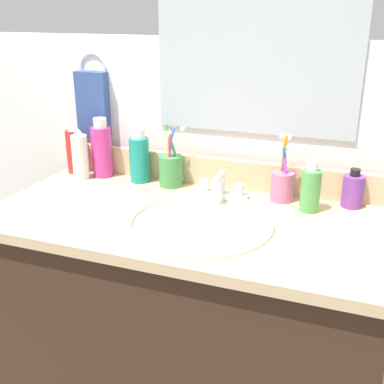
# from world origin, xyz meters

# --- Properties ---
(vanity_cabinet) EXTENTS (1.04, 0.49, 0.83)m
(vanity_cabinet) POSITION_xyz_m (0.00, 0.00, 0.41)
(vanity_cabinet) COLOR #382316
(vanity_cabinet) RESTS_ON ground_plane
(countertop) EXTENTS (1.08, 0.53, 0.03)m
(countertop) POSITION_xyz_m (0.00, 0.00, 0.84)
(countertop) COLOR #D1B284
(countertop) RESTS_ON vanity_cabinet
(backsplash) EXTENTS (1.08, 0.02, 0.09)m
(backsplash) POSITION_xyz_m (0.00, 0.25, 0.90)
(backsplash) COLOR #D1B284
(backsplash) RESTS_ON countertop
(back_wall) EXTENTS (2.18, 0.04, 1.30)m
(back_wall) POSITION_xyz_m (0.00, 0.31, 0.65)
(back_wall) COLOR white
(back_wall) RESTS_ON ground_plane
(mirror_panel) EXTENTS (0.60, 0.01, 0.56)m
(mirror_panel) POSITION_xyz_m (0.10, 0.29, 1.31)
(mirror_panel) COLOR #B2BCC6
(towel_ring) EXTENTS (0.10, 0.01, 0.10)m
(towel_ring) POSITION_xyz_m (-0.44, 0.29, 1.20)
(towel_ring) COLOR silver
(hand_towel) EXTENTS (0.11, 0.04, 0.22)m
(hand_towel) POSITION_xyz_m (-0.44, 0.27, 1.08)
(hand_towel) COLOR #334C8C
(sink_basin) EXTENTS (0.39, 0.39, 0.11)m
(sink_basin) POSITION_xyz_m (0.04, -0.04, 0.83)
(sink_basin) COLOR white
(sink_basin) RESTS_ON countertop
(faucet) EXTENTS (0.16, 0.10, 0.08)m
(faucet) POSITION_xyz_m (0.04, 0.16, 0.88)
(faucet) COLOR silver
(faucet) RESTS_ON countertop
(bottle_cream_purple) EXTENTS (0.06, 0.06, 0.11)m
(bottle_cream_purple) POSITION_xyz_m (0.41, 0.22, 0.91)
(bottle_cream_purple) COLOR #7A3899
(bottle_cream_purple) RESTS_ON countertop
(bottle_spray_red) EXTENTS (0.05, 0.05, 0.17)m
(bottle_spray_red) POSITION_xyz_m (-0.49, 0.21, 0.93)
(bottle_spray_red) COLOR red
(bottle_spray_red) RESTS_ON countertop
(bottle_mouthwash_teal) EXTENTS (0.06, 0.06, 0.17)m
(bottle_mouthwash_teal) POSITION_xyz_m (-0.24, 0.20, 0.94)
(bottle_mouthwash_teal) COLOR teal
(bottle_mouthwash_teal) RESTS_ON countertop
(bottle_toner_green) EXTENTS (0.05, 0.05, 0.14)m
(bottle_toner_green) POSITION_xyz_m (0.30, 0.15, 0.92)
(bottle_toner_green) COLOR #4C9E4C
(bottle_toner_green) RESTS_ON countertop
(bottle_lotion_white) EXTENTS (0.05, 0.05, 0.17)m
(bottle_lotion_white) POSITION_xyz_m (-0.43, 0.16, 0.94)
(bottle_lotion_white) COLOR white
(bottle_lotion_white) RESTS_ON countertop
(bottle_soap_pink) EXTENTS (0.07, 0.07, 0.19)m
(bottle_soap_pink) POSITION_xyz_m (-0.38, 0.21, 0.95)
(bottle_soap_pink) COLOR #D8338C
(bottle_soap_pink) RESTS_ON countertop
(cup_green) EXTENTS (0.09, 0.07, 0.20)m
(cup_green) POSITION_xyz_m (-0.13, 0.20, 0.91)
(cup_green) COLOR #3F8C47
(cup_green) RESTS_ON countertop
(cup_pink) EXTENTS (0.07, 0.08, 0.20)m
(cup_pink) POSITION_xyz_m (0.22, 0.20, 0.91)
(cup_pink) COLOR #D16693
(cup_pink) RESTS_ON countertop
(soap_bar) EXTENTS (0.06, 0.04, 0.02)m
(soap_bar) POSITION_xyz_m (0.48, 0.16, 0.87)
(soap_bar) COLOR white
(soap_bar) RESTS_ON countertop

